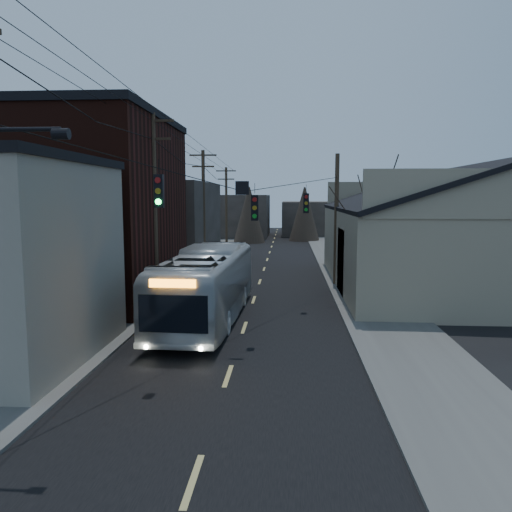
{
  "coord_description": "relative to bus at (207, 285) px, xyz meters",
  "views": [
    {
      "loc": [
        1.91,
        -7.47,
        5.79
      ],
      "look_at": [
        0.4,
        15.8,
        3.0
      ],
      "focal_mm": 35.0,
      "sensor_mm": 36.0,
      "label": 1
    }
  ],
  "objects": [
    {
      "name": "building_left_far",
      "position": [
        -7.66,
        20.8,
        1.81
      ],
      "size": [
        9.0,
        14.0,
        7.0
      ],
      "primitive_type": "cube",
      "color": "#2D2924",
      "rests_on": "ground"
    },
    {
      "name": "sidewalk_right",
      "position": [
        8.34,
        14.8,
        -1.63
      ],
      "size": [
        4.0,
        110.0,
        0.12
      ],
      "primitive_type": "cube",
      "color": "#474744",
      "rests_on": "ground"
    },
    {
      "name": "bare_tree",
      "position": [
        8.34,
        4.8,
        1.91
      ],
      "size": [
        0.4,
        0.4,
        7.2
      ],
      "primitive_type": "cone",
      "color": "black",
      "rests_on": "ground"
    },
    {
      "name": "road_surface",
      "position": [
        1.84,
        14.8,
        -1.68
      ],
      "size": [
        9.0,
        110.0,
        0.02
      ],
      "primitive_type": "cube",
      "color": "black",
      "rests_on": "ground"
    },
    {
      "name": "utility_lines",
      "position": [
        -1.27,
        8.94,
        3.26
      ],
      "size": [
        11.24,
        45.28,
        10.5
      ],
      "color": "#382B1E",
      "rests_on": "ground"
    },
    {
      "name": "warehouse",
      "position": [
        14.84,
        9.8,
        1.01
      ],
      "size": [
        16.16,
        20.6,
        7.73
      ],
      "color": "gray",
      "rests_on": "ground"
    },
    {
      "name": "building_far_left",
      "position": [
        -4.16,
        49.8,
        1.31
      ],
      "size": [
        10.0,
        12.0,
        6.0
      ],
      "primitive_type": "cube",
      "color": "#2D2924",
      "rests_on": "ground"
    },
    {
      "name": "building_far_right",
      "position": [
        8.84,
        54.8,
        0.81
      ],
      "size": [
        12.0,
        14.0,
        5.0
      ],
      "primitive_type": "cube",
      "color": "#2D2924",
      "rests_on": "ground"
    },
    {
      "name": "sidewalk_left",
      "position": [
        -4.66,
        14.8,
        -1.63
      ],
      "size": [
        4.0,
        110.0,
        0.12
      ],
      "primitive_type": "cube",
      "color": "#474744",
      "rests_on": "ground"
    },
    {
      "name": "bus",
      "position": [
        0.0,
        0.0,
        0.0
      ],
      "size": [
        3.26,
        12.22,
        3.38
      ],
      "primitive_type": "imported",
      "rotation": [
        0.0,
        0.0,
        3.11
      ],
      "color": "#A9B0B5",
      "rests_on": "ground"
    },
    {
      "name": "building_brick",
      "position": [
        -8.16,
        4.8,
        3.31
      ],
      "size": [
        10.0,
        12.0,
        10.0
      ],
      "primitive_type": "cube",
      "color": "black",
      "rests_on": "ground"
    },
    {
      "name": "parked_car",
      "position": [
        -2.46,
        16.81,
        -0.98
      ],
      "size": [
        1.8,
        4.43,
        1.43
      ],
      "primitive_type": "imported",
      "rotation": [
        0.0,
        0.0,
        -0.07
      ],
      "color": "#A0A2A7",
      "rests_on": "ground"
    }
  ]
}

